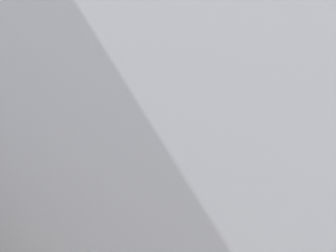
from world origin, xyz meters
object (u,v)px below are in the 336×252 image
object	(u,v)px
mug	(106,182)
water_bottle	(235,120)
book_stack_side	(206,132)
keyboard	(183,148)
book_stack_keyboard_riser	(184,160)
laptop	(131,111)
computer_mouse	(203,148)
book_stack_tall	(139,141)
cell_phone	(236,154)
desk	(210,186)

from	to	relation	value
mug	water_bottle	bearing A→B (deg)	-6.36
mug	water_bottle	distance (m)	0.97
book_stack_side	keyboard	distance (m)	0.44
book_stack_keyboard_riser	laptop	distance (m)	0.38
laptop	keyboard	xyz separation A→B (m)	(0.07, -0.31, -0.14)
computer_mouse	book_stack_tall	bearing A→B (deg)	147.10
book_stack_keyboard_riser	keyboard	bearing A→B (deg)	158.89
computer_mouse	mug	bearing A→B (deg)	170.31
book_stack_tall	keyboard	xyz separation A→B (m)	(0.06, -0.26, 0.03)
keyboard	mug	size ratio (longest dim) A/B	3.92
keyboard	book_stack_tall	bearing A→B (deg)	100.32
cell_phone	desk	bearing A→B (deg)	50.84
book_stack_side	laptop	world-z (taller)	laptop
computer_mouse	mug	world-z (taller)	mug
desk	mug	bearing A→B (deg)	175.41
keyboard	book_stack_side	bearing A→B (deg)	16.33
laptop	keyboard	distance (m)	0.34
keyboard	water_bottle	distance (m)	0.59
desk	book_stack_tall	distance (m)	0.67
keyboard	mug	bearing A→B (deg)	153.41
book_stack_keyboard_riser	mug	xyz separation A→B (m)	(-0.38, 0.16, -0.02)
desk	laptop	distance (m)	0.81
laptop	water_bottle	size ratio (longest dim) A/B	1.89
desk	laptop	world-z (taller)	laptop
book_stack_side	laptop	size ratio (longest dim) A/B	0.73
keyboard	book_stack_keyboard_riser	bearing A→B (deg)	-24.49
computer_mouse	book_stack_keyboard_riser	bearing A→B (deg)	-167.41
book_stack_tall	book_stack_keyboard_riser	distance (m)	0.27
computer_mouse	cell_phone	xyz separation A→B (m)	(0.09, -0.17, -0.01)
computer_mouse	mug	xyz separation A→B (m)	(-0.63, 0.11, 0.03)
book_stack_side	desk	bearing A→B (deg)	-81.44
cell_phone	computer_mouse	bearing A→B (deg)	95.55
book_stack_tall	cell_phone	world-z (taller)	book_stack_tall
computer_mouse	water_bottle	size ratio (longest dim) A/B	0.59
book_stack_keyboard_riser	keyboard	world-z (taller)	keyboard
book_stack_tall	keyboard	size ratio (longest dim) A/B	0.62
book_stack_side	laptop	distance (m)	0.55
laptop	cell_phone	size ratio (longest dim) A/B	2.47
keyboard	laptop	bearing A→B (deg)	98.83
book_stack_side	computer_mouse	xyz separation A→B (m)	(-0.15, -0.09, -0.02)
book_stack_tall	book_stack_keyboard_riser	size ratio (longest dim) A/B	1.05
book_stack_side	cell_phone	distance (m)	0.27
desk	keyboard	bearing A→B (deg)	-166.29
book_stack_tall	cell_phone	size ratio (longest dim) A/B	1.92
book_stack_side	water_bottle	xyz separation A→B (m)	(0.18, -0.09, 0.05)
book_stack_side	laptop	xyz separation A→B (m)	(-0.47, 0.16, 0.23)
laptop	desk	bearing A→B (deg)	-23.83
laptop	computer_mouse	world-z (taller)	laptop
laptop	computer_mouse	bearing A→B (deg)	-38.41
computer_mouse	keyboard	bearing A→B (deg)	-167.90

